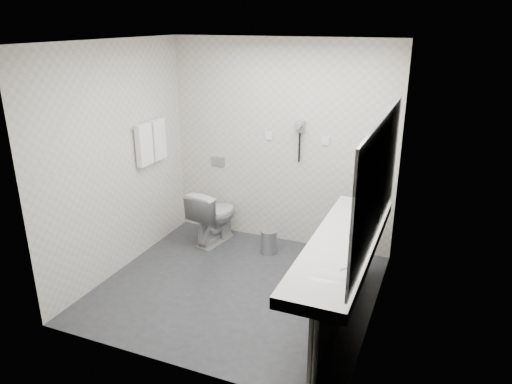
% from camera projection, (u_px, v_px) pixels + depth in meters
% --- Properties ---
extents(floor, '(2.80, 2.80, 0.00)m').
position_uv_depth(floor, '(238.00, 287.00, 5.08)').
color(floor, '#2B2C31').
rests_on(floor, ground).
extents(ceiling, '(2.80, 2.80, 0.00)m').
position_uv_depth(ceiling, '(234.00, 41.00, 4.22)').
color(ceiling, silver).
rests_on(ceiling, wall_back).
extents(wall_back, '(2.80, 0.00, 2.80)m').
position_uv_depth(wall_back, '(281.00, 145.00, 5.78)').
color(wall_back, beige).
rests_on(wall_back, floor).
extents(wall_front, '(2.80, 0.00, 2.80)m').
position_uv_depth(wall_front, '(162.00, 226.00, 3.52)').
color(wall_front, beige).
rests_on(wall_front, floor).
extents(wall_left, '(0.00, 2.60, 2.60)m').
position_uv_depth(wall_left, '(118.00, 160.00, 5.15)').
color(wall_left, beige).
rests_on(wall_left, floor).
extents(wall_right, '(0.00, 2.60, 2.60)m').
position_uv_depth(wall_right, '(382.00, 195.00, 4.15)').
color(wall_right, beige).
rests_on(wall_right, floor).
extents(vanity_counter, '(0.55, 2.20, 0.10)m').
position_uv_depth(vanity_counter, '(343.00, 245.00, 4.23)').
color(vanity_counter, silver).
rests_on(vanity_counter, floor).
extents(vanity_panel, '(0.03, 2.15, 0.75)m').
position_uv_depth(vanity_panel, '(343.00, 288.00, 4.37)').
color(vanity_panel, gray).
rests_on(vanity_panel, floor).
extents(vanity_post_near, '(0.06, 0.06, 0.75)m').
position_uv_depth(vanity_post_near, '(315.00, 359.00, 3.45)').
color(vanity_post_near, silver).
rests_on(vanity_post_near, floor).
extents(vanity_post_far, '(0.06, 0.06, 0.75)m').
position_uv_depth(vanity_post_far, '(366.00, 242.00, 5.26)').
color(vanity_post_far, silver).
rests_on(vanity_post_far, floor).
extents(mirror, '(0.02, 2.20, 1.05)m').
position_uv_depth(mirror, '(379.00, 179.00, 3.91)').
color(mirror, '#B2BCC6').
rests_on(mirror, wall_right).
extents(basin_near, '(0.40, 0.31, 0.05)m').
position_uv_depth(basin_near, '(324.00, 276.00, 3.65)').
color(basin_near, white).
rests_on(basin_near, vanity_counter).
extents(basin_far, '(0.40, 0.31, 0.05)m').
position_uv_depth(basin_far, '(357.00, 215.00, 4.78)').
color(basin_far, white).
rests_on(basin_far, vanity_counter).
extents(faucet_near, '(0.04, 0.04, 0.15)m').
position_uv_depth(faucet_near, '(350.00, 271.00, 3.55)').
color(faucet_near, silver).
rests_on(faucet_near, vanity_counter).
extents(faucet_far, '(0.04, 0.04, 0.15)m').
position_uv_depth(faucet_far, '(378.00, 210.00, 4.68)').
color(faucet_far, silver).
rests_on(faucet_far, vanity_counter).
extents(soap_bottle_a, '(0.06, 0.06, 0.10)m').
position_uv_depth(soap_bottle_a, '(352.00, 235.00, 4.21)').
color(soap_bottle_a, silver).
rests_on(soap_bottle_a, vanity_counter).
extents(soap_bottle_b, '(0.10, 0.10, 0.09)m').
position_uv_depth(soap_bottle_b, '(355.00, 235.00, 4.21)').
color(soap_bottle_b, silver).
rests_on(soap_bottle_b, vanity_counter).
extents(glass_left, '(0.07, 0.07, 0.10)m').
position_uv_depth(glass_left, '(363.00, 228.00, 4.33)').
color(glass_left, silver).
rests_on(glass_left, vanity_counter).
extents(toilet, '(0.51, 0.75, 0.71)m').
position_uv_depth(toilet, '(214.00, 216.00, 6.02)').
color(toilet, white).
rests_on(toilet, floor).
extents(flush_plate, '(0.18, 0.02, 0.12)m').
position_uv_depth(flush_plate, '(218.00, 161.00, 6.18)').
color(flush_plate, '#B2B5BA').
rests_on(flush_plate, wall_back).
extents(pedal_bin, '(0.21, 0.21, 0.28)m').
position_uv_depth(pedal_bin, '(269.00, 242.00, 5.79)').
color(pedal_bin, '#B2B5BA').
rests_on(pedal_bin, floor).
extents(bin_lid, '(0.20, 0.20, 0.02)m').
position_uv_depth(bin_lid, '(269.00, 231.00, 5.74)').
color(bin_lid, '#B2B5BA').
rests_on(bin_lid, pedal_bin).
extents(towel_rail, '(0.02, 0.62, 0.02)m').
position_uv_depth(towel_rail, '(149.00, 123.00, 5.51)').
color(towel_rail, silver).
rests_on(towel_rail, wall_left).
extents(towel_near, '(0.07, 0.24, 0.48)m').
position_uv_depth(towel_near, '(144.00, 145.00, 5.46)').
color(towel_near, white).
rests_on(towel_near, towel_rail).
extents(towel_far, '(0.07, 0.24, 0.48)m').
position_uv_depth(towel_far, '(158.00, 139.00, 5.70)').
color(towel_far, white).
rests_on(towel_far, towel_rail).
extents(dryer_cradle, '(0.10, 0.04, 0.14)m').
position_uv_depth(dryer_cradle, '(300.00, 127.00, 5.58)').
color(dryer_cradle, gray).
rests_on(dryer_cradle, wall_back).
extents(dryer_barrel, '(0.08, 0.14, 0.08)m').
position_uv_depth(dryer_barrel, '(299.00, 125.00, 5.51)').
color(dryer_barrel, gray).
rests_on(dryer_barrel, dryer_cradle).
extents(dryer_cord, '(0.02, 0.02, 0.35)m').
position_uv_depth(dryer_cord, '(299.00, 148.00, 5.65)').
color(dryer_cord, black).
rests_on(dryer_cord, dryer_cradle).
extents(switch_plate_a, '(0.09, 0.02, 0.09)m').
position_uv_depth(switch_plate_a, '(269.00, 136.00, 5.79)').
color(switch_plate_a, white).
rests_on(switch_plate_a, wall_back).
extents(switch_plate_b, '(0.09, 0.02, 0.09)m').
position_uv_depth(switch_plate_b, '(325.00, 141.00, 5.54)').
color(switch_plate_b, white).
rests_on(switch_plate_b, wall_back).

